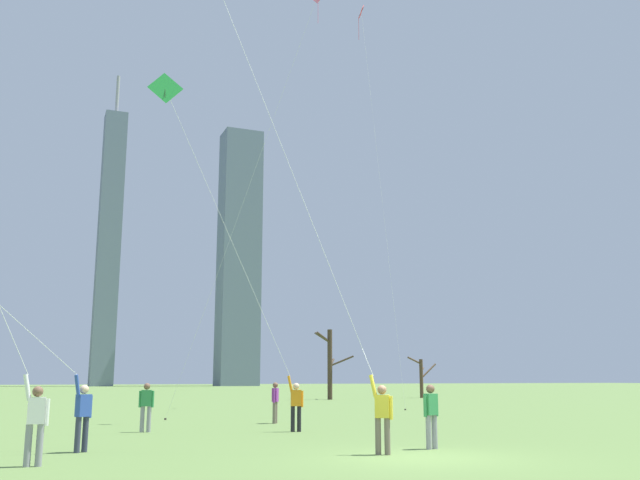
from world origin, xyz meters
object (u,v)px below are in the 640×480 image
Objects in this scene: bystander_watching_nearby at (146,405)px; bystander_far_off_by_trees at (431,413)px; kite_flyer_foreground_left_orange at (319,250)px; kite_flyer_midfield_center_green at (270,340)px; distant_kite_drifting_right_red at (364,37)px; bare_tree_far_right_edge at (422,376)px; kite_flyer_midfield_right_yellow at (11,342)px; bare_tree_left_of_center at (330,362)px; bystander_strolling_midfield at (275,400)px; distant_kite_low_near_trees_pink at (297,53)px.

bystander_far_off_by_trees is at bearing -55.30° from bystander_watching_nearby.
kite_flyer_foreground_left_orange reaches higher than kite_flyer_midfield_center_green.
distant_kite_drifting_right_red reaches higher than kite_flyer_foreground_left_orange.
bare_tree_far_right_edge is (26.03, 34.50, -1.09)m from kite_flyer_midfield_center_green.
kite_flyer_midfield_right_yellow is at bearing -122.48° from bystander_watching_nearby.
distant_kite_drifting_right_red is 7.34× the size of bare_tree_far_right_edge.
bystander_strolling_midfield is at bearing -116.85° from bare_tree_left_of_center.
kite_flyer_midfield_center_green is 5.09m from bystander_strolling_midfield.
bystander_far_off_by_trees is at bearing -119.94° from bare_tree_far_right_edge.
distant_kite_low_near_trees_pink is (3.62, 11.64, 11.44)m from kite_flyer_foreground_left_orange.
distant_kite_low_near_trees_pink reaches higher than kite_flyer_midfield_center_green.
bare_tree_left_of_center is at bearing 70.65° from bystander_far_off_by_trees.
bystander_watching_nearby is 10.47m from bystander_far_off_by_trees.
bystander_far_off_by_trees is 0.08× the size of distant_kite_low_near_trees_pink.
kite_flyer_midfield_right_yellow reaches higher than bare_tree_left_of_center.
kite_flyer_foreground_left_orange is 10.90× the size of bystander_far_off_by_trees.
distant_kite_drifting_right_red is at bearing 47.64° from kite_flyer_midfield_right_yellow.
kite_flyer_foreground_left_orange is at bearing -97.29° from kite_flyer_midfield_center_green.
distant_kite_drifting_right_red is 17.29m from distant_kite_low_near_trees_pink.
kite_flyer_foreground_left_orange is 0.90× the size of distant_kite_low_near_trees_pink.
bystander_watching_nearby is at bearing -152.21° from distant_kite_low_near_trees_pink.
distant_kite_drifting_right_red is at bearing 52.20° from distant_kite_low_near_trees_pink.
kite_flyer_midfield_right_yellow is at bearing 168.79° from bystander_far_off_by_trees.
bare_tree_far_right_edge is (26.87, 41.08, -3.08)m from kite_flyer_foreground_left_orange.
bystander_watching_nearby and bystander_far_off_by_trees have the same top height.
kite_flyer_midfield_right_yellow is at bearing 167.82° from kite_flyer_foreground_left_orange.
kite_flyer_midfield_center_green is at bearing -127.04° from bare_tree_far_right_edge.
bystander_far_off_by_trees is (5.96, -8.60, 0.00)m from bystander_watching_nearby.
bare_tree_left_of_center is at bearing 57.47° from kite_flyer_midfield_right_yellow.
bystander_strolling_midfield is 29.05m from distant_kite_drifting_right_red.
bystander_far_off_by_trees is 0.43× the size of bare_tree_far_right_edge.
kite_flyer_midfield_center_green reaches higher than bystander_watching_nearby.
kite_flyer_midfield_center_green is (0.84, 6.58, -2.00)m from kite_flyer_foreground_left_orange.
bare_tree_left_of_center is (14.46, 28.56, 2.25)m from bystander_strolling_midfield.
bystander_watching_nearby is 0.06× the size of distant_kite_drifting_right_red.
kite_flyer_foreground_left_orange is 2.11× the size of kite_flyer_midfield_right_yellow.
bystander_watching_nearby is 37.19m from bare_tree_left_of_center.
bystander_far_off_by_trees is 0.06× the size of distant_kite_drifting_right_red.
kite_flyer_midfield_right_yellow is 2.23× the size of bare_tree_far_right_edge.
distant_kite_drifting_right_red is (20.10, 22.04, 22.24)m from kite_flyer_midfield_right_yellow.
bystander_far_off_by_trees is 42.35m from bare_tree_left_of_center.
kite_flyer_midfield_right_yellow reaches higher than bystander_strolling_midfield.
bystander_far_off_by_trees is at bearing -112.45° from distant_kite_drifting_right_red.
distant_kite_low_near_trees_pink is (2.77, 5.06, 13.44)m from kite_flyer_midfield_center_green.
bystander_watching_nearby is at bearing 110.27° from kite_flyer_foreground_left_orange.
bystander_far_off_by_trees is 0.27× the size of bare_tree_left_of_center.
kite_flyer_midfield_right_yellow reaches higher than bystander_far_off_by_trees.
distant_kite_low_near_trees_pink is 5.26× the size of bare_tree_far_right_edge.
kite_flyer_foreground_left_orange is at bearing 171.20° from bystander_far_off_by_trees.
bare_tree_left_of_center is (24.17, 37.89, 0.52)m from kite_flyer_midfield_right_yellow.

